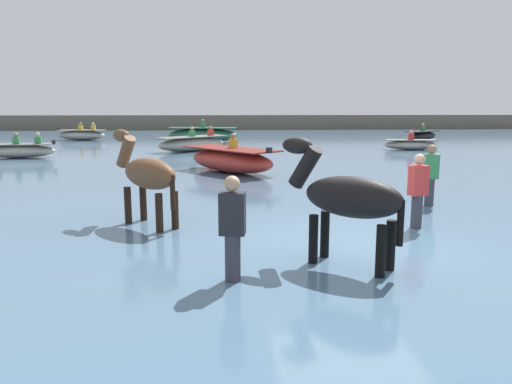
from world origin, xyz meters
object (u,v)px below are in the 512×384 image
person_wading_close (418,196)px  boat_far_offshore (410,144)px  person_spectator_far (233,236)px  person_onlooker_right (430,179)px  boat_far_inshore (82,135)px  horse_lead_bay (147,176)px  boat_distant_west (423,135)px  boat_mid_outer (203,135)px  boat_mid_channel (231,160)px  boat_distant_east (192,144)px  boat_near_port (18,150)px  horse_trailing_black (347,200)px

person_wading_close → boat_far_offshore: bearing=69.3°
person_spectator_far → person_onlooker_right: bearing=44.9°
boat_far_inshore → person_wading_close: size_ratio=1.90×
boat_far_inshore → person_onlooker_right: bearing=-57.4°
boat_far_inshore → person_onlooker_right: 25.31m
boat_far_offshore → horse_lead_bay: bearing=-125.8°
boat_distant_west → boat_mid_outer: (-13.85, -0.98, 0.15)m
person_onlooker_right → person_spectator_far: bearing=-135.1°
boat_far_offshore → boat_far_inshore: bearing=156.7°
boat_far_offshore → boat_mid_outer: size_ratio=0.62×
boat_distant_west → person_wading_close: (-9.07, -21.83, 0.30)m
boat_mid_outer → boat_far_inshore: boat_mid_outer is taller
boat_distant_west → person_spectator_far: bearing=-117.1°
boat_far_offshore → boat_mid_channel: 11.87m
boat_mid_channel → person_wading_close: person_wading_close is taller
boat_distant_east → person_wading_close: size_ratio=2.27×
boat_distant_east → boat_near_port: (-7.16, -2.62, -0.05)m
boat_distant_west → horse_lead_bay: bearing=-123.2°
person_wading_close → boat_mid_channel: bearing=113.0°
horse_lead_bay → horse_trailing_black: bearing=-38.9°
boat_far_offshore → boat_mid_channel: bearing=-139.9°
boat_far_offshore → boat_mid_outer: boat_mid_outer is taller
horse_trailing_black → boat_mid_channel: size_ratio=0.53×
boat_distant_west → boat_near_port: size_ratio=0.89×
boat_far_inshore → horse_lead_bay: bearing=-71.4°
person_spectator_far → boat_distant_west: bearing=62.9°
boat_distant_east → horse_lead_bay: bearing=-89.4°
boat_mid_outer → person_wading_close: (4.78, -20.86, 0.16)m
horse_trailing_black → person_spectator_far: bearing=-162.0°
boat_distant_east → person_wading_close: 16.18m
person_spectator_far → boat_distant_east: bearing=95.3°
boat_distant_west → boat_far_inshore: boat_far_inshore is taller
boat_far_inshore → person_wading_close: (12.56, -23.27, 0.26)m
boat_far_offshore → boat_mid_outer: 11.92m
boat_near_port → boat_mid_outer: bearing=47.5°
person_wading_close → boat_distant_west: bearing=67.4°
boat_distant_east → boat_mid_channel: bearing=-77.0°
boat_far_inshore → horse_trailing_black: bearing=-66.9°
boat_distant_east → boat_near_port: boat_distant_east is taller
boat_distant_west → boat_distant_east: bearing=-155.4°
boat_mid_outer → boat_far_inshore: size_ratio=1.39×
boat_far_inshore → person_spectator_far: size_ratio=1.90×
person_onlooker_right → person_spectator_far: size_ratio=1.00×
boat_mid_outer → person_onlooker_right: size_ratio=2.65×
boat_distant_east → boat_far_offshore: boat_distant_east is taller
horse_trailing_black → boat_distant_west: size_ratio=0.74×
boat_distant_west → boat_far_offshore: size_ratio=1.02×
horse_trailing_black → boat_mid_channel: bearing=98.6°
horse_lead_bay → person_wading_close: horse_lead_bay is taller
horse_lead_bay → boat_mid_channel: 7.40m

